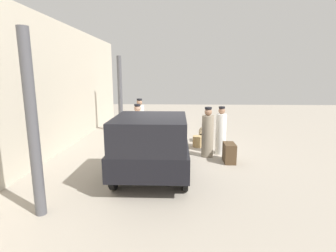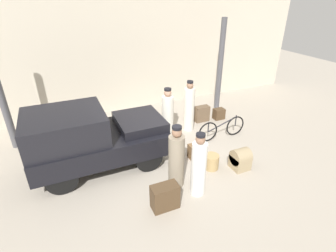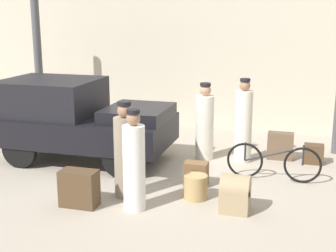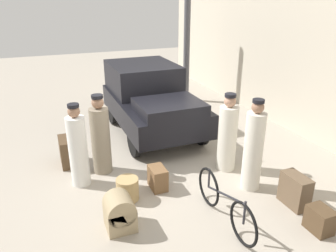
% 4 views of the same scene
% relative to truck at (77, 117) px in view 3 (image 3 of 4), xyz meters
% --- Properties ---
extents(ground_plane, '(30.00, 30.00, 0.00)m').
position_rel_truck_xyz_m(ground_plane, '(1.89, -0.53, -0.93)').
color(ground_plane, '#A89E8E').
extents(station_building_facade, '(16.00, 0.15, 4.50)m').
position_rel_truck_xyz_m(station_building_facade, '(1.89, 3.55, 1.32)').
color(station_building_facade, beige).
rests_on(station_building_facade, ground).
extents(canopy_pillar_left, '(0.21, 0.21, 3.51)m').
position_rel_truck_xyz_m(canopy_pillar_left, '(-2.09, 2.01, 0.83)').
color(canopy_pillar_left, '#4C4C51').
rests_on(canopy_pillar_left, ground).
extents(truck, '(3.54, 1.85, 1.70)m').
position_rel_truck_xyz_m(truck, '(0.00, 0.00, 0.00)').
color(truck, black).
rests_on(truck, ground).
extents(bicycle, '(1.74, 0.04, 0.73)m').
position_rel_truck_xyz_m(bicycle, '(4.09, -0.16, -0.57)').
color(bicycle, black).
rests_on(bicycle, ground).
extents(wicker_basket, '(0.40, 0.40, 0.41)m').
position_rel_truck_xyz_m(wicker_basket, '(2.89, -1.43, -0.72)').
color(wicker_basket, tan).
rests_on(wicker_basket, ground).
extents(porter_lifting_near_truck, '(0.35, 0.35, 1.63)m').
position_rel_truck_xyz_m(porter_lifting_near_truck, '(2.06, -2.13, -0.18)').
color(porter_lifting_near_truck, white).
rests_on(porter_lifting_near_truck, ground).
extents(porter_with_bicycle, '(0.39, 0.39, 1.65)m').
position_rel_truck_xyz_m(porter_with_bicycle, '(1.72, -1.64, -0.17)').
color(porter_with_bicycle, gray).
rests_on(porter_with_bicycle, ground).
extents(porter_carrying_trunk, '(0.38, 0.38, 1.64)m').
position_rel_truck_xyz_m(porter_carrying_trunk, '(2.57, 0.79, -0.18)').
color(porter_carrying_trunk, silver).
rests_on(porter_carrying_trunk, ground).
extents(conductor_in_dark_uniform, '(0.36, 0.36, 1.76)m').
position_rel_truck_xyz_m(conductor_in_dark_uniform, '(3.39, 0.84, -0.11)').
color(conductor_in_dark_uniform, silver).
rests_on(conductor_in_dark_uniform, ground).
extents(suitcase_black_upright, '(0.40, 0.30, 0.40)m').
position_rel_truck_xyz_m(suitcase_black_upright, '(4.83, 1.11, -0.73)').
color(suitcase_black_upright, '#4C3823').
rests_on(suitcase_black_upright, ground).
extents(trunk_large_brown, '(0.54, 0.28, 0.58)m').
position_rel_truck_xyz_m(trunk_large_brown, '(4.14, 1.22, -0.64)').
color(trunk_large_brown, brown).
rests_on(trunk_large_brown, ground).
extents(suitcase_small_leather, '(0.43, 0.28, 0.43)m').
position_rel_truck_xyz_m(suitcase_small_leather, '(2.76, -0.80, -0.71)').
color(suitcase_small_leather, brown).
rests_on(suitcase_small_leather, ground).
extents(trunk_umber_medium, '(0.60, 0.34, 0.60)m').
position_rel_truck_xyz_m(trunk_umber_medium, '(1.15, -2.26, -0.62)').
color(trunk_umber_medium, '#4C3823').
rests_on(trunk_umber_medium, ground).
extents(trunk_wicker_pale, '(0.45, 0.45, 0.60)m').
position_rel_truck_xyz_m(trunk_wicker_pale, '(3.61, -1.75, -0.63)').
color(trunk_wicker_pale, '#9E8966').
rests_on(trunk_wicker_pale, ground).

